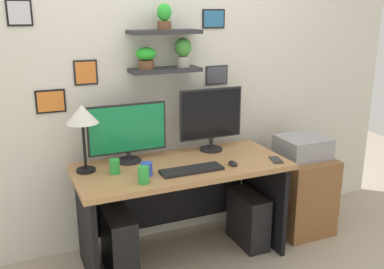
% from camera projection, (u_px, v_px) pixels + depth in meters
% --- Properties ---
extents(ground_plane, '(8.00, 8.00, 0.00)m').
position_uv_depth(ground_plane, '(183.00, 256.00, 3.32)').
color(ground_plane, tan).
extents(back_wall_assembly, '(4.40, 0.24, 2.70)m').
position_uv_depth(back_wall_assembly, '(160.00, 72.00, 3.32)').
color(back_wall_assembly, silver).
rests_on(back_wall_assembly, ground).
extents(desk, '(1.53, 0.68, 0.75)m').
position_uv_depth(desk, '(180.00, 189.00, 3.22)').
color(desk, tan).
rests_on(desk, ground).
extents(monitor_left, '(0.58, 0.18, 0.43)m').
position_uv_depth(monitor_left, '(127.00, 131.00, 3.11)').
color(monitor_left, black).
rests_on(monitor_left, desk).
extents(monitor_right, '(0.51, 0.18, 0.49)m').
position_uv_depth(monitor_right, '(211.00, 117.00, 3.36)').
color(monitor_right, black).
rests_on(monitor_right, desk).
extents(keyboard, '(0.44, 0.14, 0.02)m').
position_uv_depth(keyboard, '(192.00, 170.00, 2.97)').
color(keyboard, black).
rests_on(keyboard, desk).
extents(computer_mouse, '(0.06, 0.09, 0.03)m').
position_uv_depth(computer_mouse, '(233.00, 163.00, 3.09)').
color(computer_mouse, black).
rests_on(computer_mouse, desk).
extents(desk_lamp, '(0.22, 0.22, 0.47)m').
position_uv_depth(desk_lamp, '(82.00, 118.00, 2.87)').
color(desk_lamp, black).
rests_on(desk_lamp, desk).
extents(cell_phone, '(0.11, 0.15, 0.01)m').
position_uv_depth(cell_phone, '(276.00, 160.00, 3.19)').
color(cell_phone, '#2D2D33').
rests_on(cell_phone, desk).
extents(coffee_mug, '(0.08, 0.08, 0.09)m').
position_uv_depth(coffee_mug, '(147.00, 169.00, 2.89)').
color(coffee_mug, blue).
rests_on(coffee_mug, desk).
extents(pen_cup, '(0.07, 0.07, 0.10)m').
position_uv_depth(pen_cup, '(115.00, 167.00, 2.92)').
color(pen_cup, green).
rests_on(pen_cup, desk).
extents(water_cup, '(0.07, 0.07, 0.11)m').
position_uv_depth(water_cup, '(144.00, 175.00, 2.76)').
color(water_cup, green).
rests_on(water_cup, desk).
extents(drawer_cabinet, '(0.44, 0.50, 0.65)m').
position_uv_depth(drawer_cabinet, '(299.00, 193.00, 3.66)').
color(drawer_cabinet, brown).
rests_on(drawer_cabinet, ground).
extents(printer, '(0.38, 0.34, 0.17)m').
position_uv_depth(printer, '(303.00, 147.00, 3.55)').
color(printer, '#9E9EA3').
rests_on(printer, drawer_cabinet).
extents(computer_tower_left, '(0.18, 0.40, 0.48)m').
position_uv_depth(computer_tower_left, '(119.00, 245.00, 3.02)').
color(computer_tower_left, black).
rests_on(computer_tower_left, ground).
extents(computer_tower_right, '(0.18, 0.40, 0.43)m').
position_uv_depth(computer_tower_right, '(248.00, 219.00, 3.45)').
color(computer_tower_right, black).
rests_on(computer_tower_right, ground).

